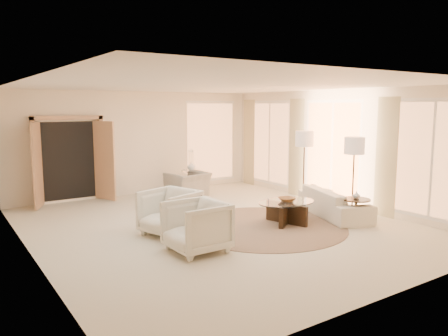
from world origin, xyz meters
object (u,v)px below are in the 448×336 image
sofa (334,202)px  accent_chair (188,181)px  armchair_right (196,224)px  end_vase (356,195)px  floor_lamp_near (304,142)px  armchair_left (170,210)px  side_table (191,179)px  bowl (287,200)px  side_vase (191,166)px  floor_lamp_far (354,149)px  coffee_table (287,210)px  end_table (356,207)px

sofa → accent_chair: 3.97m
armchair_right → end_vase: size_ratio=5.97×
floor_lamp_near → armchair_left: bearing=-172.6°
side_table → bowl: 3.92m
end_vase → side_vase: size_ratio=0.65×
side_table → floor_lamp_far: floor_lamp_far is taller
side_table → armchair_right: bearing=-118.6°
floor_lamp_near → sofa: bearing=-102.6°
coffee_table → side_vase: (-0.01, 3.92, 0.46)m
sofa → accent_chair: size_ratio=2.05×
accent_chair → end_table: 4.58m
sofa → floor_lamp_far: (0.17, -0.35, 1.19)m
end_table → end_vase: size_ratio=3.64×
coffee_table → bowl: bearing=0.0°
armchair_right → coffee_table: 2.46m
end_table → floor_lamp_near: size_ratio=0.31×
accent_chair → end_table: accent_chair is taller
armchair_right → side_vase: armchair_right is taller
sofa → coffee_table: (-1.31, 0.09, -0.01)m
armchair_left → end_vase: size_ratio=6.02×
floor_lamp_far → end_vase: (-0.35, -0.38, -0.88)m
floor_lamp_near → end_vase: bearing=-103.0°
sofa → side_table: (-1.32, 4.01, 0.09)m
armchair_right → bowl: bearing=99.9°
coffee_table → floor_lamp_far: floor_lamp_far is taller
accent_chair → side_table: (0.35, 0.42, -0.05)m
accent_chair → side_table: accent_chair is taller
end_table → floor_lamp_near: floor_lamp_near is taller
coffee_table → bowl: size_ratio=4.85×
accent_chair → end_vase: accent_chair is taller
end_table → floor_lamp_near: bearing=77.0°
floor_lamp_far → side_vase: bearing=108.8°
accent_chair → side_vase: size_ratio=4.21×
coffee_table → bowl: 0.21m
armchair_right → coffee_table: armchair_right is taller
armchair_left → floor_lamp_far: 4.09m
armchair_right → floor_lamp_far: bearing=89.2°
floor_lamp_far → side_vase: size_ratio=7.33×
end_table → floor_lamp_far: 1.24m
bowl → side_vase: bearing=90.2°
armchair_right → floor_lamp_far: 4.02m
coffee_table → end_vase: (1.13, -0.83, 0.32)m
sofa → armchair_left: armchair_left is taller
side_table → side_vase: bearing=0.0°
bowl → end_vase: 1.41m
sofa → coffee_table: size_ratio=1.27×
end_table → end_vase: (0.00, -0.00, 0.24)m
armchair_left → coffee_table: armchair_left is taller
coffee_table → side_table: side_table is taller
end_table → side_table: (-1.14, 4.75, 0.02)m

